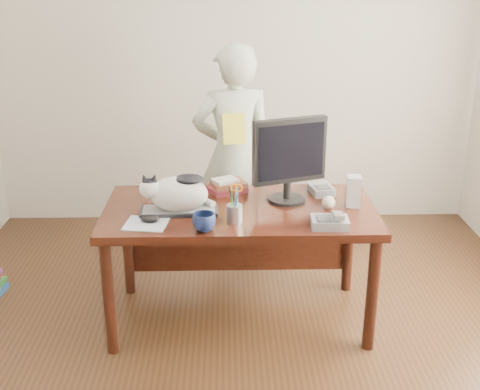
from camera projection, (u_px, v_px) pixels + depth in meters
name	position (u px, v px, depth m)	size (l,w,h in m)	color
room	(243.00, 136.00, 2.77)	(4.50, 4.50, 4.50)	black
desk	(240.00, 225.00, 3.67)	(1.60, 0.80, 0.75)	black
keyboard	(179.00, 211.00, 3.47)	(0.45, 0.18, 0.03)	black
cat	(176.00, 192.00, 3.43)	(0.43, 0.23, 0.25)	silver
monitor	(289.00, 156.00, 3.54)	(0.45, 0.29, 0.52)	black
pen_cup	(235.00, 211.00, 3.33)	(0.11, 0.11, 0.23)	#95949A
mousepad	(146.00, 224.00, 3.32)	(0.25, 0.24, 0.01)	silver
mouse	(150.00, 219.00, 3.33)	(0.11, 0.08, 0.04)	black
coffee_mug	(204.00, 222.00, 3.23)	(0.13, 0.13, 0.10)	#0D1637
phone	(331.00, 221.00, 3.28)	(0.21, 0.17, 0.09)	slate
speaker	(353.00, 191.00, 3.55)	(0.09, 0.10, 0.18)	#9F9FA1
baseball	(329.00, 202.00, 3.52)	(0.08, 0.08, 0.08)	white
book_stack	(227.00, 186.00, 3.79)	(0.27, 0.25, 0.08)	#4E1419
calculator	(321.00, 190.00, 3.76)	(0.16, 0.20, 0.05)	slate
person	(234.00, 156.00, 4.33)	(0.59, 0.39, 1.61)	white
held_book	(234.00, 129.00, 4.08)	(0.16, 0.11, 0.21)	yellow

